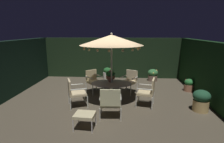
% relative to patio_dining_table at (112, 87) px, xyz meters
% --- Properties ---
extents(ground_plane, '(8.10, 7.63, 0.02)m').
position_rel_patio_dining_table_xyz_m(ground_plane, '(-0.24, 0.17, -0.57)').
color(ground_plane, '#4F4637').
extents(hedge_backdrop_rear, '(8.10, 0.30, 2.24)m').
position_rel_patio_dining_table_xyz_m(hedge_backdrop_rear, '(-0.24, 3.83, 0.56)').
color(hedge_backdrop_rear, black).
rests_on(hedge_backdrop_rear, ground_plane).
extents(hedge_backdrop_left, '(0.30, 7.63, 2.24)m').
position_rel_patio_dining_table_xyz_m(hedge_backdrop_left, '(-4.14, 0.17, 0.56)').
color(hedge_backdrop_left, black).
rests_on(hedge_backdrop_left, ground_plane).
extents(hedge_backdrop_right, '(0.30, 7.63, 2.24)m').
position_rel_patio_dining_table_xyz_m(hedge_backdrop_right, '(3.66, 0.17, 0.56)').
color(hedge_backdrop_right, black).
rests_on(hedge_backdrop_right, ground_plane).
extents(patio_dining_table, '(1.51, 1.12, 0.74)m').
position_rel_patio_dining_table_xyz_m(patio_dining_table, '(0.00, 0.00, 0.00)').
color(patio_dining_table, silver).
rests_on(patio_dining_table, ground_plane).
extents(patio_umbrella, '(2.26, 2.26, 2.57)m').
position_rel_patio_dining_table_xyz_m(patio_umbrella, '(0.00, -0.00, 1.74)').
color(patio_umbrella, silver).
rests_on(patio_umbrella, ground_plane).
extents(centerpiece_planter, '(0.35, 0.35, 0.44)m').
position_rel_patio_dining_table_xyz_m(centerpiece_planter, '(-0.06, 0.20, 0.43)').
color(centerpiece_planter, '#A1634D').
rests_on(centerpiece_planter, patio_dining_table).
extents(patio_chair_north, '(0.82, 0.83, 0.97)m').
position_rel_patio_dining_table_xyz_m(patio_chair_north, '(-0.86, 1.05, 0.00)').
color(patio_chair_north, silver).
rests_on(patio_chair_north, ground_plane).
extents(patio_chair_northeast, '(0.79, 0.80, 0.98)m').
position_rel_patio_dining_table_xyz_m(patio_chair_northeast, '(-1.26, -0.51, 0.00)').
color(patio_chair_northeast, silver).
rests_on(patio_chair_northeast, ground_plane).
extents(patio_chair_east, '(0.68, 0.60, 0.97)m').
position_rel_patio_dining_table_xyz_m(patio_chair_east, '(0.06, -1.36, -0.01)').
color(patio_chair_east, silver).
rests_on(patio_chair_east, ground_plane).
extents(patio_chair_southeast, '(0.70, 0.70, 1.01)m').
position_rel_patio_dining_table_xyz_m(patio_chair_southeast, '(1.32, -0.32, 0.02)').
color(patio_chair_southeast, silver).
rests_on(patio_chair_southeast, ground_plane).
extents(patio_chair_south, '(0.80, 0.81, 0.96)m').
position_rel_patio_dining_table_xyz_m(patio_chair_south, '(0.71, 1.15, -0.00)').
color(patio_chair_south, silver).
rests_on(patio_chair_south, ground_plane).
extents(ottoman_footrest, '(0.58, 0.52, 0.43)m').
position_rel_patio_dining_table_xyz_m(ottoman_footrest, '(-0.59, -1.99, -0.18)').
color(ottoman_footrest, silver).
rests_on(ottoman_footrest, ground_plane).
extents(potted_plant_left_near, '(0.42, 0.42, 0.55)m').
position_rel_patio_dining_table_xyz_m(potted_plant_left_near, '(3.34, 1.51, -0.29)').
color(potted_plant_left_near, '#AB6D50').
rests_on(potted_plant_left_near, ground_plane).
extents(potted_plant_back_center, '(0.56, 0.56, 0.72)m').
position_rel_patio_dining_table_xyz_m(potted_plant_back_center, '(3.03, -0.60, -0.18)').
color(potted_plant_back_center, tan).
rests_on(potted_plant_back_center, ground_plane).
extents(potted_plant_front_corner, '(0.47, 0.47, 0.65)m').
position_rel_patio_dining_table_xyz_m(potted_plant_front_corner, '(-0.47, 3.34, -0.25)').
color(potted_plant_front_corner, beige).
rests_on(potted_plant_front_corner, ground_plane).
extents(potted_plant_back_right, '(0.53, 0.54, 0.63)m').
position_rel_patio_dining_table_xyz_m(potted_plant_back_right, '(1.99, 3.15, -0.24)').
color(potted_plant_back_right, '#7E6152').
rests_on(potted_plant_back_right, ground_plane).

